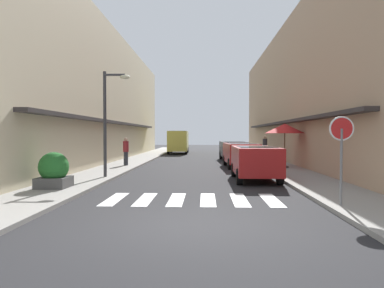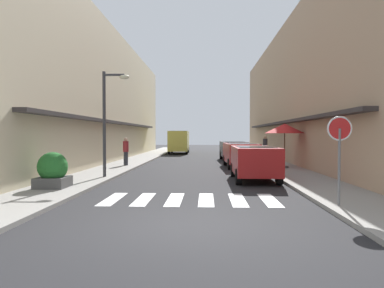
{
  "view_description": "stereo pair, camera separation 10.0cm",
  "coord_description": "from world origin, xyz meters",
  "px_view_note": "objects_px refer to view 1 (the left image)",
  "views": [
    {
      "loc": [
        0.37,
        -7.49,
        1.97
      ],
      "look_at": [
        -0.45,
        15.27,
        1.37
      ],
      "focal_mm": 32.73,
      "sensor_mm": 36.0,
      "label": 1
    },
    {
      "loc": [
        0.47,
        -7.49,
        1.97
      ],
      "look_at": [
        -0.45,
        15.27,
        1.37
      ],
      "focal_mm": 32.73,
      "sensor_mm": 36.0,
      "label": 2
    }
  ],
  "objects_px": {
    "parked_car_mid": "(241,152)",
    "street_lamp": "(110,111)",
    "delivery_van": "(178,140)",
    "parked_car_near": "(255,159)",
    "pedestrian_walking_far": "(265,147)",
    "pedestrian_walking_near": "(126,151)",
    "planter_corner": "(54,171)",
    "parked_car_far": "(233,148)",
    "round_street_sign": "(342,137)",
    "cafe_umbrella": "(285,129)"
  },
  "relations": [
    {
      "from": "delivery_van",
      "to": "pedestrian_walking_near",
      "type": "xyz_separation_m",
      "value": [
        -2.02,
        -15.69,
        -0.4
      ]
    },
    {
      "from": "pedestrian_walking_near",
      "to": "round_street_sign",
      "type": "bearing_deg",
      "value": -56.43
    },
    {
      "from": "parked_car_mid",
      "to": "parked_car_far",
      "type": "relative_size",
      "value": 1.03
    },
    {
      "from": "round_street_sign",
      "to": "pedestrian_walking_near",
      "type": "distance_m",
      "value": 14.46
    },
    {
      "from": "pedestrian_walking_near",
      "to": "cafe_umbrella",
      "type": "bearing_deg",
      "value": -8.24
    },
    {
      "from": "parked_car_near",
      "to": "planter_corner",
      "type": "bearing_deg",
      "value": -157.68
    },
    {
      "from": "parked_car_near",
      "to": "cafe_umbrella",
      "type": "relative_size",
      "value": 1.6
    },
    {
      "from": "parked_car_far",
      "to": "delivery_van",
      "type": "relative_size",
      "value": 0.76
    },
    {
      "from": "parked_car_near",
      "to": "pedestrian_walking_far",
      "type": "relative_size",
      "value": 2.22
    },
    {
      "from": "delivery_van",
      "to": "street_lamp",
      "type": "relative_size",
      "value": 1.17
    },
    {
      "from": "parked_car_mid",
      "to": "street_lamp",
      "type": "relative_size",
      "value": 0.91
    },
    {
      "from": "parked_car_mid",
      "to": "parked_car_near",
      "type": "bearing_deg",
      "value": -90.0
    },
    {
      "from": "parked_car_near",
      "to": "cafe_umbrella",
      "type": "bearing_deg",
      "value": 64.25
    },
    {
      "from": "delivery_van",
      "to": "street_lamp",
      "type": "bearing_deg",
      "value": -93.78
    },
    {
      "from": "planter_corner",
      "to": "pedestrian_walking_far",
      "type": "relative_size",
      "value": 0.7
    },
    {
      "from": "parked_car_near",
      "to": "parked_car_far",
      "type": "bearing_deg",
      "value": 90.0
    },
    {
      "from": "round_street_sign",
      "to": "street_lamp",
      "type": "xyz_separation_m",
      "value": [
        -7.76,
        5.97,
        1.1
      ]
    },
    {
      "from": "parked_car_far",
      "to": "round_street_sign",
      "type": "bearing_deg",
      "value": -85.39
    },
    {
      "from": "parked_car_far",
      "to": "street_lamp",
      "type": "distance_m",
      "value": 13.36
    },
    {
      "from": "parked_car_mid",
      "to": "cafe_umbrella",
      "type": "bearing_deg",
      "value": -25.42
    },
    {
      "from": "planter_corner",
      "to": "pedestrian_walking_far",
      "type": "bearing_deg",
      "value": 55.3
    },
    {
      "from": "parked_car_mid",
      "to": "street_lamp",
      "type": "bearing_deg",
      "value": -137.23
    },
    {
      "from": "parked_car_far",
      "to": "pedestrian_walking_far",
      "type": "distance_m",
      "value": 2.42
    },
    {
      "from": "street_lamp",
      "to": "pedestrian_walking_far",
      "type": "height_order",
      "value": "street_lamp"
    },
    {
      "from": "parked_car_mid",
      "to": "delivery_van",
      "type": "height_order",
      "value": "delivery_van"
    },
    {
      "from": "parked_car_near",
      "to": "delivery_van",
      "type": "relative_size",
      "value": 0.73
    },
    {
      "from": "street_lamp",
      "to": "pedestrian_walking_far",
      "type": "bearing_deg",
      "value": 51.45
    },
    {
      "from": "parked_car_mid",
      "to": "round_street_sign",
      "type": "distance_m",
      "value": 11.97
    },
    {
      "from": "pedestrian_walking_near",
      "to": "pedestrian_walking_far",
      "type": "distance_m",
      "value": 10.56
    },
    {
      "from": "planter_corner",
      "to": "parked_car_near",
      "type": "bearing_deg",
      "value": 22.32
    },
    {
      "from": "parked_car_near",
      "to": "delivery_van",
      "type": "distance_m",
      "value": 22.21
    },
    {
      "from": "round_street_sign",
      "to": "parked_car_near",
      "type": "bearing_deg",
      "value": 103.7
    },
    {
      "from": "round_street_sign",
      "to": "planter_corner",
      "type": "xyz_separation_m",
      "value": [
        -8.86,
        2.74,
        -1.2
      ]
    },
    {
      "from": "planter_corner",
      "to": "pedestrian_walking_far",
      "type": "distance_m",
      "value": 17.15
    },
    {
      "from": "delivery_van",
      "to": "parked_car_mid",
      "type": "bearing_deg",
      "value": -72.47
    },
    {
      "from": "parked_car_mid",
      "to": "parked_car_far",
      "type": "bearing_deg",
      "value": 90.0
    },
    {
      "from": "parked_car_mid",
      "to": "street_lamp",
      "type": "height_order",
      "value": "street_lamp"
    },
    {
      "from": "street_lamp",
      "to": "pedestrian_walking_near",
      "type": "relative_size",
      "value": 2.74
    },
    {
      "from": "parked_car_mid",
      "to": "pedestrian_walking_far",
      "type": "bearing_deg",
      "value": 65.16
    },
    {
      "from": "parked_car_mid",
      "to": "pedestrian_walking_near",
      "type": "distance_m",
      "value": 6.95
    },
    {
      "from": "street_lamp",
      "to": "pedestrian_walking_near",
      "type": "bearing_deg",
      "value": 95.95
    },
    {
      "from": "pedestrian_walking_far",
      "to": "round_street_sign",
      "type": "bearing_deg",
      "value": 171.77
    },
    {
      "from": "round_street_sign",
      "to": "cafe_umbrella",
      "type": "distance_m",
      "value": 10.77
    },
    {
      "from": "pedestrian_walking_near",
      "to": "street_lamp",
      "type": "bearing_deg",
      "value": -85.9
    },
    {
      "from": "parked_car_near",
      "to": "parked_car_far",
      "type": "xyz_separation_m",
      "value": [
        0.0,
        11.75,
        0.0
      ]
    },
    {
      "from": "parked_car_near",
      "to": "planter_corner",
      "type": "distance_m",
      "value": 8.05
    },
    {
      "from": "round_street_sign",
      "to": "delivery_van",
      "type": "bearing_deg",
      "value": 103.01
    },
    {
      "from": "parked_car_far",
      "to": "delivery_van",
      "type": "bearing_deg",
      "value": 116.47
    },
    {
      "from": "delivery_van",
      "to": "parked_car_near",
      "type": "bearing_deg",
      "value": -77.17
    },
    {
      "from": "cafe_umbrella",
      "to": "pedestrian_walking_far",
      "type": "xyz_separation_m",
      "value": [
        -0.06,
        6.12,
        -1.25
      ]
    }
  ]
}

